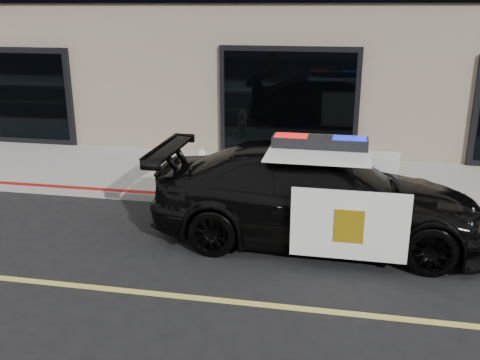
# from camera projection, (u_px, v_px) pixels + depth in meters

# --- Properties ---
(ground) EXTENTS (120.00, 120.00, 0.00)m
(ground) POSITION_uv_depth(u_px,v_px,m) (305.00, 309.00, 7.00)
(ground) COLOR black
(ground) RESTS_ON ground
(sidewalk_n) EXTENTS (60.00, 3.50, 0.15)m
(sidewalk_n) POSITION_uv_depth(u_px,v_px,m) (323.00, 181.00, 11.88)
(sidewalk_n) COLOR gray
(sidewalk_n) RESTS_ON ground
(police_car) EXTENTS (2.55, 5.51, 1.79)m
(police_car) POSITION_uv_depth(u_px,v_px,m) (318.00, 195.00, 8.86)
(police_car) COLOR black
(police_car) RESTS_ON ground
(fire_hydrant) EXTENTS (0.33, 0.45, 0.72)m
(fire_hydrant) POSITION_uv_depth(u_px,v_px,m) (202.00, 166.00, 11.55)
(fire_hydrant) COLOR beige
(fire_hydrant) RESTS_ON sidewalk_n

